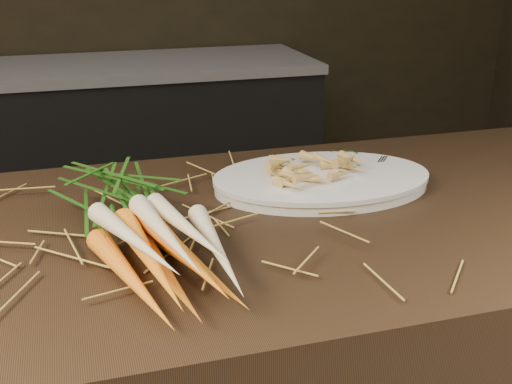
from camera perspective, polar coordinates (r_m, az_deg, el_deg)
The scene contains 5 objects.
back_counter at distance 2.93m, azimuth -12.97°, elevation 2.99°, with size 1.82×0.62×0.84m.
root_veg_bunch at distance 0.95m, azimuth -10.75°, elevation -2.11°, with size 0.24×0.51×0.09m.
serving_platter at distance 1.17m, azimuth 5.86°, elevation 0.87°, with size 0.39×0.26×0.02m, color white, non-canonical shape.
roasted_veg_heap at distance 1.16m, azimuth 5.92°, elevation 2.37°, with size 0.19×0.14×0.04m, color tan, non-canonical shape.
serving_fork at distance 1.20m, azimuth 12.51°, elevation 1.60°, with size 0.01×0.15×0.00m, color silver.
Camera 1 is at (0.16, -0.61, 1.32)m, focal length 45.00 mm.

